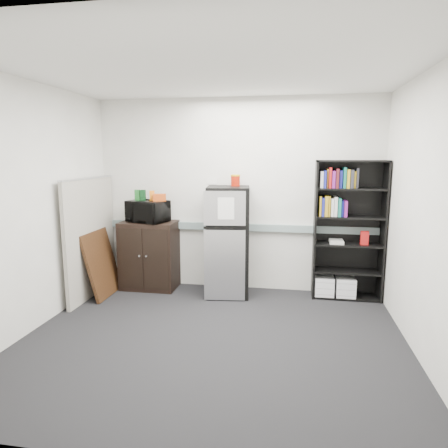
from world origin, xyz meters
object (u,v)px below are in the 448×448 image
(bookshelf, at_px, (347,227))
(cubicle_partition, at_px, (91,237))
(cabinet, at_px, (149,255))
(microwave, at_px, (148,211))
(refrigerator, at_px, (228,241))

(bookshelf, distance_m, cubicle_partition, 3.45)
(cabinet, xyz_separation_m, microwave, (-0.00, -0.02, 0.64))
(cabinet, bearing_deg, bookshelf, 1.37)
(bookshelf, xyz_separation_m, cabinet, (-2.74, -0.07, -0.48))
(cabinet, distance_m, refrigerator, 1.20)
(cubicle_partition, distance_m, refrigerator, 1.87)
(cubicle_partition, distance_m, cabinet, 0.85)
(bookshelf, bearing_deg, cabinet, -178.63)
(cubicle_partition, bearing_deg, cabinet, 32.23)
(bookshelf, xyz_separation_m, microwave, (-2.74, -0.08, 0.16))
(microwave, bearing_deg, bookshelf, 20.02)
(bookshelf, relative_size, refrigerator, 1.24)
(cabinet, height_order, refrigerator, refrigerator)
(cabinet, xyz_separation_m, refrigerator, (1.17, -0.08, 0.26))
(cubicle_partition, xyz_separation_m, cabinet, (0.67, 0.42, -0.32))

